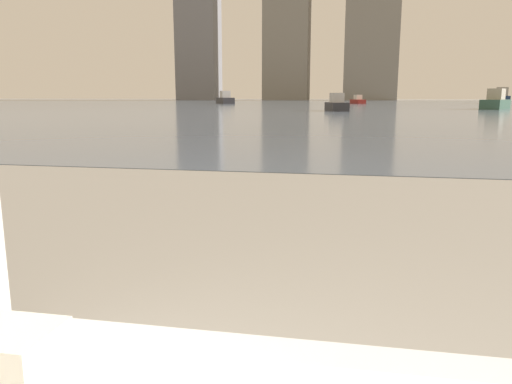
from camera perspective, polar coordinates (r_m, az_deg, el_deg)
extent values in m
cube|color=slate|center=(62.06, 10.86, 9.80)|extent=(180.00, 110.00, 0.01)
cube|color=#335647|center=(44.69, 25.68, 9.02)|extent=(3.19, 4.52, 0.75)
cube|color=#B2A893|center=(44.69, 25.77, 10.05)|extent=(1.67, 1.92, 0.86)
cube|color=#2D2D33|center=(36.56, 9.19, 9.61)|extent=(1.89, 3.54, 0.59)
cube|color=silver|center=(36.56, 9.22, 10.60)|extent=(1.10, 1.42, 0.67)
cube|color=#2D2D33|center=(67.32, -3.54, 10.38)|extent=(3.42, 4.64, 0.78)
cube|color=silver|center=(67.32, -3.55, 11.09)|extent=(1.76, 1.99, 0.89)
cube|color=maroon|center=(67.90, 11.56, 10.09)|extent=(2.10, 3.27, 0.54)
cube|color=silver|center=(67.90, 11.57, 10.58)|extent=(1.14, 1.36, 0.62)
cube|color=navy|center=(76.17, 26.25, 9.45)|extent=(3.28, 6.06, 1.01)
cube|color=#B2A893|center=(76.17, 26.32, 10.26)|extent=(1.91, 2.44, 1.15)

